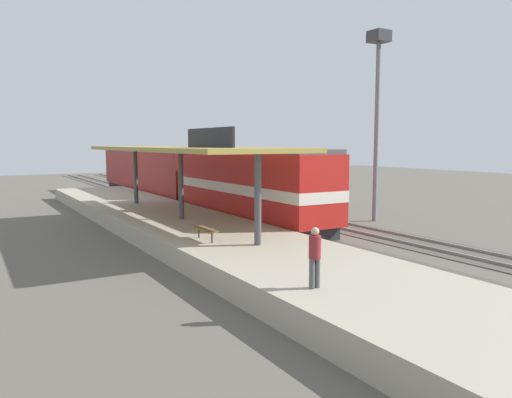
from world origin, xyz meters
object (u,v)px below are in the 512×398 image
(passenger_carriage_single, at_px, (150,172))
(light_mast, at_px, (378,86))
(freight_car, at_px, (258,182))
(platform_bench, at_px, (205,230))
(person_waiting, at_px, (315,254))
(locomotive, at_px, (249,186))

(passenger_carriage_single, height_order, light_mast, light_mast)
(freight_car, bearing_deg, platform_bench, -127.96)
(platform_bench, bearing_deg, light_mast, 18.46)
(platform_bench, xyz_separation_m, person_waiting, (-0.27, -7.82, 0.51))
(platform_bench, bearing_deg, passenger_carriage_single, 76.47)
(locomotive, bearing_deg, freight_car, 55.33)
(platform_bench, height_order, light_mast, light_mast)
(locomotive, relative_size, passenger_carriage_single, 0.72)
(platform_bench, xyz_separation_m, light_mast, (13.80, 4.61, 7.05))
(locomotive, distance_m, freight_car, 8.10)
(locomotive, height_order, light_mast, light_mast)
(platform_bench, height_order, passenger_carriage_single, passenger_carriage_single)
(light_mast, xyz_separation_m, person_waiting, (-14.07, -12.43, -6.54))
(locomotive, relative_size, light_mast, 1.23)
(platform_bench, bearing_deg, person_waiting, -91.97)
(platform_bench, distance_m, person_waiting, 7.84)
(freight_car, distance_m, person_waiting, 24.01)
(passenger_carriage_single, xyz_separation_m, person_waiting, (-6.27, -32.76, -0.46))
(locomotive, bearing_deg, passenger_carriage_single, 90.00)
(person_waiting, bearing_deg, platform_bench, 88.03)
(freight_car, bearing_deg, locomotive, -124.67)
(passenger_carriage_single, relative_size, person_waiting, 11.70)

